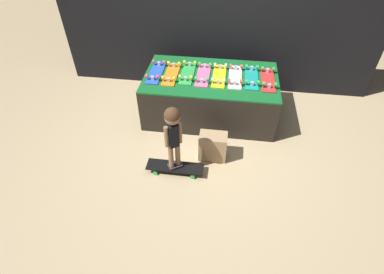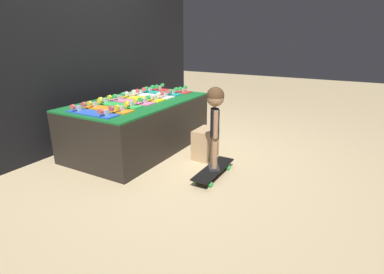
% 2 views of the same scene
% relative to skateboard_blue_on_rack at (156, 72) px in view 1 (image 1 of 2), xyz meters
% --- Properties ---
extents(ground_plane, '(16.00, 16.00, 0.00)m').
position_rel_skateboard_blue_on_rack_xyz_m(ground_plane, '(0.75, -0.57, -0.64)').
color(ground_plane, tan).
extents(back_wall, '(4.75, 0.10, 2.56)m').
position_rel_skateboard_blue_on_rack_xyz_m(back_wall, '(0.75, 0.82, 0.64)').
color(back_wall, black).
rests_on(back_wall, ground_plane).
extents(display_rack, '(1.79, 1.03, 0.62)m').
position_rel_skateboard_blue_on_rack_xyz_m(display_rack, '(0.75, 0.01, -0.33)').
color(display_rack, black).
rests_on(display_rack, ground_plane).
extents(skateboard_blue_on_rack, '(0.18, 0.60, 0.09)m').
position_rel_skateboard_blue_on_rack_xyz_m(skateboard_blue_on_rack, '(0.00, 0.00, 0.00)').
color(skateboard_blue_on_rack, blue).
rests_on(skateboard_blue_on_rack, display_rack).
extents(skateboard_orange_on_rack, '(0.18, 0.60, 0.09)m').
position_rel_skateboard_blue_on_rack_xyz_m(skateboard_orange_on_rack, '(0.21, -0.01, 0.00)').
color(skateboard_orange_on_rack, orange).
rests_on(skateboard_orange_on_rack, display_rack).
extents(skateboard_green_on_rack, '(0.18, 0.60, 0.09)m').
position_rel_skateboard_blue_on_rack_xyz_m(skateboard_green_on_rack, '(0.43, 0.04, 0.00)').
color(skateboard_green_on_rack, green).
rests_on(skateboard_green_on_rack, display_rack).
extents(skateboard_pink_on_rack, '(0.18, 0.60, 0.09)m').
position_rel_skateboard_blue_on_rack_xyz_m(skateboard_pink_on_rack, '(0.64, 0.02, 0.00)').
color(skateboard_pink_on_rack, pink).
rests_on(skateboard_pink_on_rack, display_rack).
extents(skateboard_yellow_on_rack, '(0.18, 0.60, 0.09)m').
position_rel_skateboard_blue_on_rack_xyz_m(skateboard_yellow_on_rack, '(0.86, 0.02, 0.00)').
color(skateboard_yellow_on_rack, yellow).
rests_on(skateboard_yellow_on_rack, display_rack).
extents(skateboard_white_on_rack, '(0.18, 0.60, 0.09)m').
position_rel_skateboard_blue_on_rack_xyz_m(skateboard_white_on_rack, '(1.07, 0.03, 0.00)').
color(skateboard_white_on_rack, white).
rests_on(skateboard_white_on_rack, display_rack).
extents(skateboard_teal_on_rack, '(0.18, 0.60, 0.09)m').
position_rel_skateboard_blue_on_rack_xyz_m(skateboard_teal_on_rack, '(1.29, 0.04, 0.00)').
color(skateboard_teal_on_rack, teal).
rests_on(skateboard_teal_on_rack, display_rack).
extents(skateboard_red_on_rack, '(0.18, 0.60, 0.09)m').
position_rel_skateboard_blue_on_rack_xyz_m(skateboard_red_on_rack, '(1.50, 0.01, 0.00)').
color(skateboard_red_on_rack, red).
rests_on(skateboard_red_on_rack, display_rack).
extents(skateboard_on_floor, '(0.67, 0.18, 0.09)m').
position_rel_skateboard_blue_on_rack_xyz_m(skateboard_on_floor, '(0.45, -1.18, -0.57)').
color(skateboard_on_floor, black).
rests_on(skateboard_on_floor, ground_plane).
extents(child, '(0.19, 0.17, 0.84)m').
position_rel_skateboard_blue_on_rack_xyz_m(child, '(0.45, -1.18, 0.04)').
color(child, '#2D2D33').
rests_on(child, skateboard_on_floor).
extents(storage_box, '(0.33, 0.21, 0.35)m').
position_rel_skateboard_blue_on_rack_xyz_m(storage_box, '(0.87, -0.87, -0.46)').
color(storage_box, tan).
rests_on(storage_box, ground_plane).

